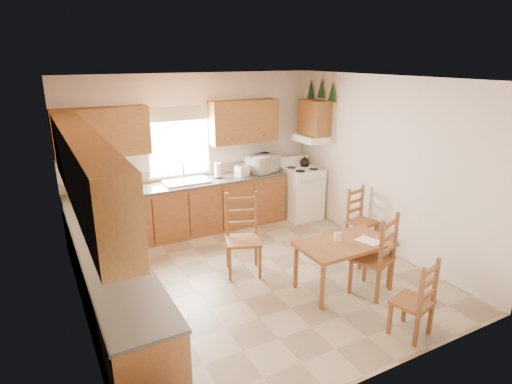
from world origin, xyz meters
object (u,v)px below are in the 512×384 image
microwave (263,164)px  chair_near_right (413,297)px  stove (302,193)px  chair_far_left (243,236)px  chair_near_left (373,254)px  chair_far_right (362,218)px  dining_table (343,265)px

microwave → chair_near_right: size_ratio=0.57×
stove → chair_far_left: chair_far_left is taller
chair_near_left → chair_far_right: (0.86, 1.16, -0.07)m
microwave → chair_near_left: size_ratio=0.48×
chair_far_left → chair_far_right: size_ratio=1.18×
stove → dining_table: stove is taller
dining_table → chair_far_left: 1.41m
chair_near_left → stove: bearing=-125.9°
chair_near_left → chair_far_left: 1.76m
chair_near_left → microwave: bearing=-111.3°
chair_near_right → chair_far_left: (-0.99, 2.14, 0.11)m
stove → chair_near_left: chair_near_left is taller
stove → chair_near_right: (-0.99, -3.61, -0.01)m
dining_table → chair_far_left: size_ratio=1.08×
dining_table → microwave: bearing=84.0°
stove → chair_near_right: bearing=-102.4°
microwave → dining_table: bearing=-116.2°
microwave → dining_table: 2.82m
chair_far_left → chair_far_right: 2.09m
dining_table → chair_near_right: 1.16m
stove → chair_far_right: 1.56m
chair_near_right → chair_far_right: bearing=-133.2°
stove → chair_near_left: size_ratio=0.86×
chair_far_left → stove: bearing=56.9°
microwave → chair_near_left: (-0.04, -2.98, -0.53)m
dining_table → chair_far_right: 1.43m
chair_near_right → chair_far_left: bearing=-80.3°
chair_near_left → chair_far_right: chair_near_left is taller
chair_far_left → chair_near_left: bearing=-25.3°
microwave → chair_far_right: bearing=-85.7°
stove → microwave: size_ratio=1.79×
microwave → chair_near_right: bearing=-114.2°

